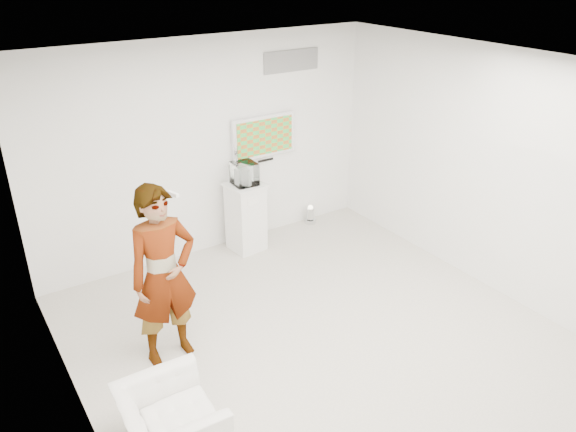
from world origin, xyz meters
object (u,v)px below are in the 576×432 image
object	(u,v)px
person	(164,276)
armchair	(171,424)
floor_uplight	(310,215)
tv	(264,136)
pedestal	(246,217)

from	to	relation	value
person	armchair	bearing A→B (deg)	-114.94
floor_uplight	person	bearing A→B (deg)	-149.79
armchair	floor_uplight	distance (m)	4.71
tv	person	bearing A→B (deg)	-140.71
armchair	tv	bearing A→B (deg)	-39.45
person	floor_uplight	size ratio (longest dim) A/B	6.77
pedestal	floor_uplight	world-z (taller)	pedestal
tv	armchair	xyz separation A→B (m)	(-2.82, -3.12, -1.26)
tv	person	size ratio (longest dim) A/B	0.51
person	armchair	distance (m)	1.48
armchair	person	bearing A→B (deg)	-19.28
tv	person	xyz separation A→B (m)	(-2.33, -1.91, -0.57)
pedestal	person	bearing A→B (deg)	-138.50
tv	floor_uplight	size ratio (longest dim) A/B	3.44
person	floor_uplight	world-z (taller)	person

